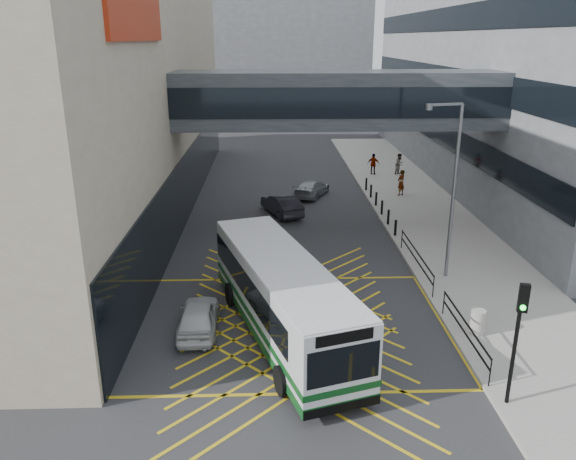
{
  "coord_description": "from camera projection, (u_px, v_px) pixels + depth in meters",
  "views": [
    {
      "loc": [
        -0.77,
        -19.64,
        10.71
      ],
      "look_at": [
        0.0,
        4.0,
        2.6
      ],
      "focal_mm": 35.0,
      "sensor_mm": 36.0,
      "label": 1
    }
  ],
  "objects": [
    {
      "name": "pedestrian_a",
      "position": [
        401.0,
        183.0,
        39.48
      ],
      "size": [
        0.88,
        0.85,
        1.81
      ],
      "primitive_type": "imported",
      "rotation": [
        0.0,
        0.0,
        3.83
      ],
      "color": "gray",
      "rests_on": "pavement"
    },
    {
      "name": "ground",
      "position": [
        291.0,
        325.0,
        22.07
      ],
      "size": [
        120.0,
        120.0,
        0.0
      ],
      "primitive_type": "plane",
      "color": "#333335"
    },
    {
      "name": "traffic_light",
      "position": [
        518.0,
        327.0,
        16.2
      ],
      "size": [
        0.32,
        0.48,
        4.04
      ],
      "rotation": [
        0.0,
        0.0,
        -0.26
      ],
      "color": "black",
      "rests_on": "pavement"
    },
    {
      "name": "bollards",
      "position": [
        379.0,
        203.0,
        36.24
      ],
      "size": [
        0.14,
        10.14,
        0.9
      ],
      "color": "black",
      "rests_on": "pavement"
    },
    {
      "name": "car_silver",
      "position": [
        312.0,
        188.0,
        39.94
      ],
      "size": [
        3.15,
        4.31,
        1.24
      ],
      "primitive_type": "imported",
      "rotation": [
        0.0,
        0.0,
        2.72
      ],
      "color": "#9CA0A4",
      "rests_on": "ground"
    },
    {
      "name": "litter_bin",
      "position": [
        478.0,
        322.0,
        20.99
      ],
      "size": [
        0.55,
        0.55,
        0.96
      ],
      "primitive_type": "cylinder",
      "color": "#ADA89E",
      "rests_on": "pavement"
    },
    {
      "name": "street_lamp",
      "position": [
        451.0,
        182.0,
        24.76
      ],
      "size": [
        1.8,
        0.68,
        7.97
      ],
      "rotation": [
        0.0,
        0.0,
        0.27
      ],
      "color": "slate",
      "rests_on": "pavement"
    },
    {
      "name": "kerb_railings",
      "position": [
        435.0,
        284.0,
        23.65
      ],
      "size": [
        0.05,
        12.54,
        1.0
      ],
      "color": "black",
      "rests_on": "pavement"
    },
    {
      "name": "skybridge",
      "position": [
        337.0,
        99.0,
        31.07
      ],
      "size": [
        20.0,
        4.1,
        3.0
      ],
      "color": "#383E43",
      "rests_on": "ground"
    },
    {
      "name": "pavement",
      "position": [
        421.0,
        210.0,
        36.5
      ],
      "size": [
        6.0,
        54.0,
        0.16
      ],
      "primitive_type": "cube",
      "color": "#A6A098",
      "rests_on": "ground"
    },
    {
      "name": "pedestrian_b",
      "position": [
        400.0,
        164.0,
        45.64
      ],
      "size": [
        0.93,
        0.91,
        1.68
      ],
      "primitive_type": "imported",
      "rotation": [
        0.0,
        0.0,
        0.74
      ],
      "color": "gray",
      "rests_on": "pavement"
    },
    {
      "name": "car_dark",
      "position": [
        282.0,
        204.0,
        35.72
      ],
      "size": [
        3.12,
        4.59,
        1.34
      ],
      "primitive_type": "imported",
      "rotation": [
        0.0,
        0.0,
        3.52
      ],
      "color": "black",
      "rests_on": "ground"
    },
    {
      "name": "pedestrian_c",
      "position": [
        373.0,
        164.0,
        45.56
      ],
      "size": [
        1.1,
        0.78,
        1.69
      ],
      "primitive_type": "imported",
      "rotation": [
        0.0,
        0.0,
        2.81
      ],
      "color": "gray",
      "rests_on": "pavement"
    },
    {
      "name": "building_far",
      "position": [
        260.0,
        51.0,
        75.82
      ],
      "size": [
        28.0,
        16.0,
        18.0
      ],
      "primitive_type": "cube",
      "color": "slate",
      "rests_on": "ground"
    },
    {
      "name": "car_white",
      "position": [
        199.0,
        316.0,
        21.46
      ],
      "size": [
        1.69,
        4.0,
        1.26
      ],
      "primitive_type": "imported",
      "rotation": [
        0.0,
        0.0,
        3.16
      ],
      "color": "silver",
      "rests_on": "ground"
    },
    {
      "name": "box_junction",
      "position": [
        291.0,
        325.0,
        22.07
      ],
      "size": [
        12.0,
        9.0,
        0.01
      ],
      "color": "gold",
      "rests_on": "ground"
    },
    {
      "name": "bus",
      "position": [
        281.0,
        295.0,
        20.93
      ],
      "size": [
        5.66,
        11.1,
        3.05
      ],
      "rotation": [
        0.0,
        0.0,
        0.31
      ],
      "color": "silver",
      "rests_on": "ground"
    }
  ]
}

